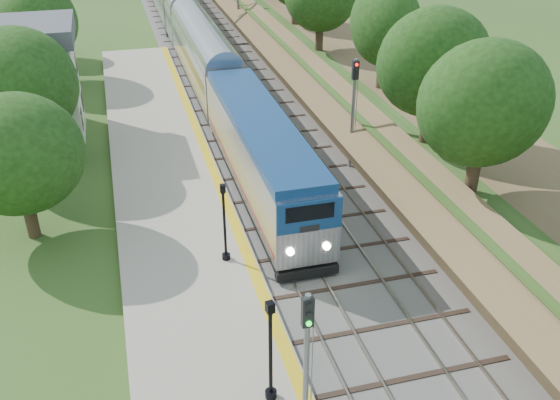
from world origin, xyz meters
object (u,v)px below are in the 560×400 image
object	(u,v)px
lamppost_mid	(271,357)
signal_farside	(353,103)
lamppost_far	(225,227)
signal_platform	(306,356)
train	(175,8)
station_building	(15,83)

from	to	relation	value
lamppost_mid	signal_farside	xyz separation A→B (m)	(9.71, 17.53, 2.07)
lamppost_far	signal_platform	distance (m)	11.30
lamppost_mid	signal_platform	bearing A→B (deg)	-73.76
lamppost_mid	lamppost_far	bearing A→B (deg)	89.29
train	signal_farside	bearing A→B (deg)	-81.00
train	signal_farside	xyz separation A→B (m)	(6.20, -39.12, 2.05)
train	lamppost_mid	size ratio (longest dim) A/B	23.82
lamppost_far	signal_platform	bearing A→B (deg)	-87.45
station_building	lamppost_mid	world-z (taller)	station_building
station_building	signal_farside	distance (m)	22.64
train	signal_farside	size ratio (longest dim) A/B	14.70
train	signal_farside	distance (m)	39.67
station_building	train	xyz separation A→B (m)	(14.00, 28.91, -1.77)
station_building	train	size ratio (longest dim) A/B	0.08
signal_farside	station_building	bearing A→B (deg)	153.17
train	lamppost_far	bearing A→B (deg)	-94.08
lamppost_far	signal_farside	bearing A→B (deg)	41.51
station_building	signal_platform	xyz separation A→B (m)	(11.10, -29.83, 0.00)
train	signal_platform	distance (m)	58.84
station_building	lamppost_mid	bearing A→B (deg)	-69.29
station_building	train	bearing A→B (deg)	64.16
lamppost_mid	lamppost_far	xyz separation A→B (m)	(0.11, 9.04, -0.11)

